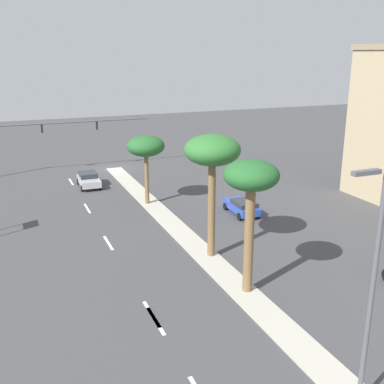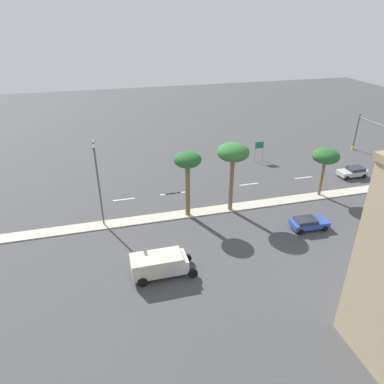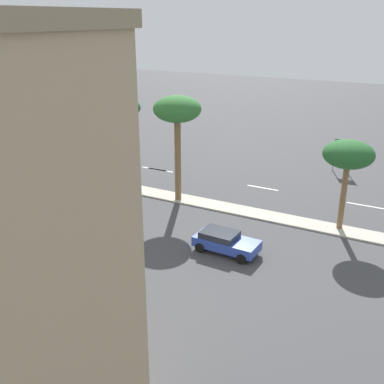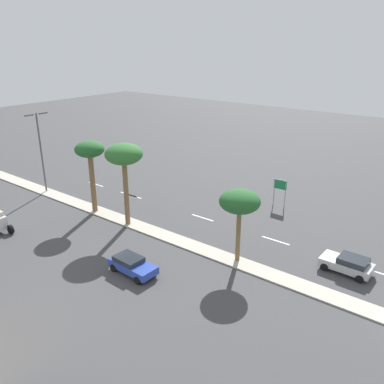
{
  "view_description": "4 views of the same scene",
  "coord_description": "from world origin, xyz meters",
  "px_view_note": "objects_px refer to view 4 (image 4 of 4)",
  "views": [
    {
      "loc": [
        11.99,
        53.66,
        13.41
      ],
      "look_at": [
        -0.3,
        23.95,
        3.71
      ],
      "focal_mm": 43.22,
      "sensor_mm": 36.0,
      "label": 1
    },
    {
      "loc": [
        -34.94,
        41.3,
        21.45
      ],
      "look_at": [
        -0.91,
        32.21,
        3.36
      ],
      "focal_mm": 32.9,
      "sensor_mm": 36.0,
      "label": 2
    },
    {
      "loc": [
        -30.26,
        10.05,
        13.98
      ],
      "look_at": [
        -3.03,
        24.58,
        2.13
      ],
      "focal_mm": 42.93,
      "sensor_mm": 36.0,
      "label": 3
    },
    {
      "loc": [
        -25.84,
        -0.63,
        17.64
      ],
      "look_at": [
        3.89,
        22.28,
        3.44
      ],
      "focal_mm": 37.58,
      "sensor_mm": 36.0,
      "label": 4
    }
  ],
  "objects_px": {
    "palm_tree_right": "(240,202)",
    "sedan_blue_front": "(132,265)",
    "palm_tree_mid": "(124,156)",
    "sedan_silver_trailing": "(348,264)",
    "palm_tree_rear": "(90,153)",
    "directional_road_sign": "(280,187)",
    "street_lamp_center": "(40,146)"
  },
  "relations": [
    {
      "from": "directional_road_sign",
      "to": "sedan_silver_trailing",
      "type": "distance_m",
      "value": 14.21
    },
    {
      "from": "palm_tree_mid",
      "to": "sedan_blue_front",
      "type": "distance_m",
      "value": 11.3
    },
    {
      "from": "palm_tree_right",
      "to": "sedan_silver_trailing",
      "type": "height_order",
      "value": "palm_tree_right"
    },
    {
      "from": "palm_tree_mid",
      "to": "street_lamp_center",
      "type": "height_order",
      "value": "street_lamp_center"
    },
    {
      "from": "palm_tree_mid",
      "to": "palm_tree_rear",
      "type": "height_order",
      "value": "palm_tree_mid"
    },
    {
      "from": "palm_tree_rear",
      "to": "street_lamp_center",
      "type": "bearing_deg",
      "value": 87.93
    },
    {
      "from": "directional_road_sign",
      "to": "palm_tree_rear",
      "type": "bearing_deg",
      "value": 131.96
    },
    {
      "from": "palm_tree_mid",
      "to": "street_lamp_center",
      "type": "xyz_separation_m",
      "value": [
        0.45,
        14.94,
        -1.43
      ]
    },
    {
      "from": "palm_tree_mid",
      "to": "sedan_silver_trailing",
      "type": "bearing_deg",
      "value": -77.61
    },
    {
      "from": "palm_tree_rear",
      "to": "street_lamp_center",
      "type": "height_order",
      "value": "street_lamp_center"
    },
    {
      "from": "palm_tree_mid",
      "to": "sedan_silver_trailing",
      "type": "distance_m",
      "value": 22.11
    },
    {
      "from": "palm_tree_mid",
      "to": "palm_tree_rear",
      "type": "relative_size",
      "value": 1.07
    },
    {
      "from": "palm_tree_mid",
      "to": "sedan_blue_front",
      "type": "xyz_separation_m",
      "value": [
        -6.14,
        -6.9,
        -6.5
      ]
    },
    {
      "from": "directional_road_sign",
      "to": "palm_tree_rear",
      "type": "distance_m",
      "value": 21.0
    },
    {
      "from": "street_lamp_center",
      "to": "sedan_silver_trailing",
      "type": "xyz_separation_m",
      "value": [
        4.08,
        -35.59,
        -5.02
      ]
    },
    {
      "from": "palm_tree_right",
      "to": "directional_road_sign",
      "type": "bearing_deg",
      "value": 11.25
    },
    {
      "from": "directional_road_sign",
      "to": "palm_tree_right",
      "type": "height_order",
      "value": "palm_tree_right"
    },
    {
      "from": "street_lamp_center",
      "to": "palm_tree_mid",
      "type": "bearing_deg",
      "value": -91.74
    },
    {
      "from": "directional_road_sign",
      "to": "sedan_blue_front",
      "type": "distance_m",
      "value": 20.28
    },
    {
      "from": "directional_road_sign",
      "to": "sedan_blue_front",
      "type": "relative_size",
      "value": 0.76
    },
    {
      "from": "palm_tree_right",
      "to": "palm_tree_mid",
      "type": "distance_m",
      "value": 12.79
    },
    {
      "from": "directional_road_sign",
      "to": "sedan_silver_trailing",
      "type": "relative_size",
      "value": 0.78
    },
    {
      "from": "directional_road_sign",
      "to": "sedan_blue_front",
      "type": "bearing_deg",
      "value": 171.15
    },
    {
      "from": "palm_tree_rear",
      "to": "sedan_silver_trailing",
      "type": "bearing_deg",
      "value": -80.29
    },
    {
      "from": "directional_road_sign",
      "to": "palm_tree_right",
      "type": "bearing_deg",
      "value": -168.75
    },
    {
      "from": "street_lamp_center",
      "to": "sedan_silver_trailing",
      "type": "relative_size",
      "value": 2.39
    },
    {
      "from": "palm_tree_right",
      "to": "sedan_blue_front",
      "type": "distance_m",
      "value": 10.03
    },
    {
      "from": "directional_road_sign",
      "to": "sedan_silver_trailing",
      "type": "xyz_separation_m",
      "value": [
        -9.3,
        -10.64,
        -1.51
      ]
    },
    {
      "from": "directional_road_sign",
      "to": "palm_tree_rear",
      "type": "relative_size",
      "value": 0.4
    },
    {
      "from": "palm_tree_right",
      "to": "sedan_blue_front",
      "type": "relative_size",
      "value": 1.51
    },
    {
      "from": "palm_tree_right",
      "to": "palm_tree_mid",
      "type": "xyz_separation_m",
      "value": [
        -0.64,
        12.64,
        1.84
      ]
    },
    {
      "from": "palm_tree_right",
      "to": "sedan_silver_trailing",
      "type": "bearing_deg",
      "value": -64.05
    }
  ]
}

